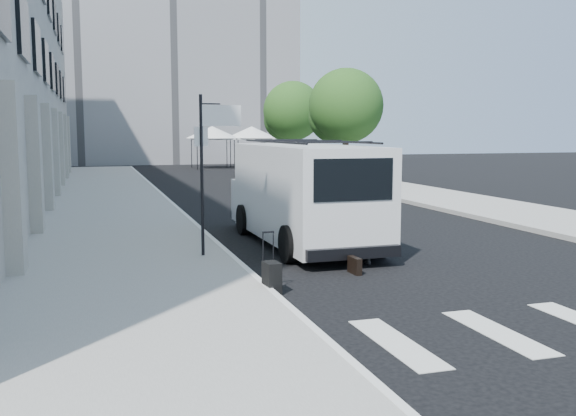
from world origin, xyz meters
TOP-DOWN VIEW (x-y plane):
  - ground at (0.00, 0.00)m, footprint 120.00×120.00m
  - sidewalk_left at (-4.25, 16.00)m, footprint 4.50×48.00m
  - sidewalk_right at (9.00, 20.00)m, footprint 4.00×56.00m
  - building_far at (2.00, 50.00)m, footprint 22.00×12.00m
  - sign_pole at (-2.36, 3.20)m, footprint 1.03×0.07m
  - tree_near at (7.50, 20.15)m, footprint 3.80×3.83m
  - tree_far at (7.50, 29.15)m, footprint 3.80×3.83m
  - tent_left at (4.00, 38.00)m, footprint 4.00×4.00m
  - tent_right at (7.20, 38.50)m, footprint 4.00×4.00m
  - businessman at (0.59, 1.95)m, footprint 0.74×0.49m
  - briefcase at (0.13, 1.11)m, footprint 0.14×0.45m
  - suitcase at (-1.90, 0.07)m, footprint 0.28×0.41m
  - cargo_van at (0.21, 4.73)m, footprint 2.47×6.77m
  - parked_car_a at (6.80, 19.82)m, footprint 1.75×4.14m
  - parked_car_b at (6.60, 22.23)m, footprint 2.05×4.49m
  - parked_car_c at (6.80, 29.45)m, footprint 2.36×5.68m

SIDE VIEW (x-z plane):
  - ground at x=0.00m, z-range 0.00..0.00m
  - sidewalk_left at x=-4.25m, z-range 0.00..0.15m
  - sidewalk_right at x=9.00m, z-range 0.00..0.15m
  - briefcase at x=0.13m, z-range 0.00..0.34m
  - suitcase at x=-1.90m, z-range -0.26..0.84m
  - parked_car_a at x=6.80m, z-range 0.00..1.40m
  - parked_car_b at x=6.60m, z-range 0.00..1.43m
  - parked_car_c at x=6.80m, z-range 0.00..1.64m
  - businessman at x=0.59m, z-range 0.00..1.99m
  - cargo_van at x=0.21m, z-range 0.04..2.55m
  - sign_pole at x=-2.36m, z-range 0.90..4.40m
  - tent_left at x=4.00m, z-range 1.11..4.31m
  - tent_right at x=7.20m, z-range 1.11..4.31m
  - tree_near at x=7.50m, z-range 0.96..6.99m
  - tree_far at x=7.50m, z-range 0.96..6.99m
  - building_far at x=2.00m, z-range 0.00..25.00m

